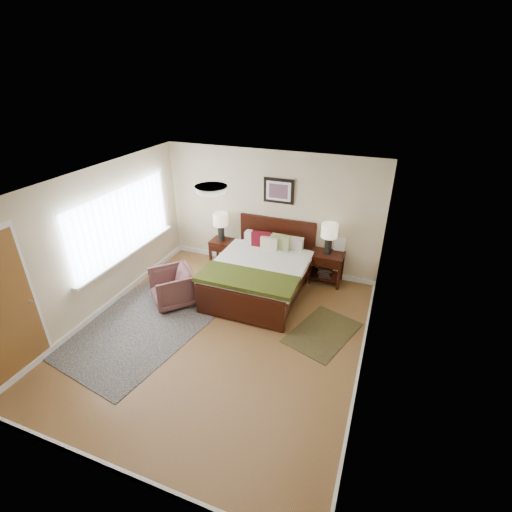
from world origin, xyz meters
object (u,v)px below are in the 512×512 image
(nightstand_right, at_px, (326,265))
(rug_persian, at_px, (141,325))
(nightstand_left, at_px, (221,245))
(lamp_right, at_px, (329,234))
(bed, at_px, (261,268))
(armchair, at_px, (173,287))
(lamp_left, at_px, (221,222))

(nightstand_right, height_order, rug_persian, nightstand_right)
(nightstand_left, bearing_deg, lamp_right, 0.49)
(bed, bearing_deg, armchair, -145.67)
(nightstand_left, relative_size, rug_persian, 0.20)
(armchair, bearing_deg, nightstand_right, 78.22)
(lamp_left, xyz_separation_m, lamp_right, (2.30, 0.00, 0.10))
(nightstand_left, distance_m, lamp_left, 0.54)
(bed, xyz_separation_m, lamp_right, (1.10, 0.80, 0.54))
(nightstand_left, distance_m, nightstand_right, 2.30)
(nightstand_left, distance_m, rug_persian, 2.57)
(nightstand_right, xyz_separation_m, lamp_right, (0.00, 0.01, 0.68))
(lamp_right, bearing_deg, lamp_left, 180.00)
(armchair, bearing_deg, bed, 77.55)
(bed, relative_size, nightstand_left, 3.88)
(bed, xyz_separation_m, nightstand_left, (-1.20, 0.78, -0.10))
(lamp_right, bearing_deg, armchair, -144.80)
(nightstand_left, height_order, armchair, armchair)
(lamp_right, height_order, rug_persian, lamp_right)
(lamp_right, xyz_separation_m, rug_persian, (-2.62, -2.54, -1.06))
(lamp_right, relative_size, rug_persian, 0.23)
(bed, bearing_deg, nightstand_left, 146.79)
(rug_persian, bearing_deg, nightstand_right, 54.06)
(nightstand_right, distance_m, lamp_right, 0.68)
(bed, distance_m, rug_persian, 2.37)
(lamp_left, relative_size, armchair, 0.83)
(lamp_left, distance_m, armchair, 1.85)
(bed, relative_size, lamp_left, 3.44)
(nightstand_left, xyz_separation_m, rug_persian, (-0.32, -2.52, -0.42))
(bed, relative_size, rug_persian, 0.78)
(armchair, xyz_separation_m, rug_persian, (-0.16, -0.81, -0.33))
(nightstand_left, xyz_separation_m, lamp_right, (2.30, 0.02, 0.64))
(lamp_left, relative_size, lamp_right, 1.00)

